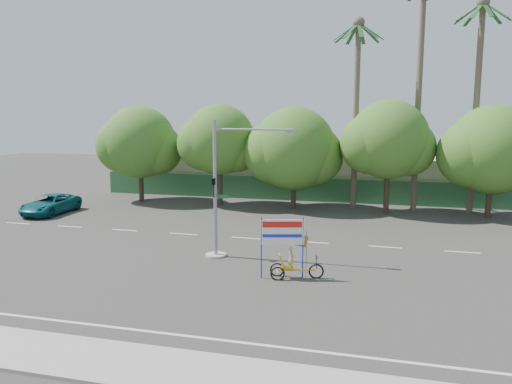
# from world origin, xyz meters

# --- Properties ---
(ground) EXTENTS (120.00, 120.00, 0.00)m
(ground) POSITION_xyz_m (0.00, 0.00, 0.00)
(ground) COLOR #33302D
(ground) RESTS_ON ground
(sidewalk_near) EXTENTS (50.00, 2.40, 0.12)m
(sidewalk_near) POSITION_xyz_m (0.00, -7.50, 0.06)
(sidewalk_near) COLOR gray
(sidewalk_near) RESTS_ON ground
(fence) EXTENTS (38.00, 0.08, 2.00)m
(fence) POSITION_xyz_m (0.00, 21.50, 1.00)
(fence) COLOR #336B3D
(fence) RESTS_ON ground
(building_left) EXTENTS (12.00, 8.00, 4.00)m
(building_left) POSITION_xyz_m (-10.00, 26.00, 2.00)
(building_left) COLOR beige
(building_left) RESTS_ON ground
(building_right) EXTENTS (14.00, 8.00, 3.60)m
(building_right) POSITION_xyz_m (8.00, 26.00, 1.80)
(building_right) COLOR beige
(building_right) RESTS_ON ground
(tree_far_left) EXTENTS (7.14, 6.00, 7.96)m
(tree_far_left) POSITION_xyz_m (-14.05, 18.00, 4.76)
(tree_far_left) COLOR #473828
(tree_far_left) RESTS_ON ground
(tree_left) EXTENTS (6.66, 5.60, 8.07)m
(tree_left) POSITION_xyz_m (-7.05, 18.00, 5.06)
(tree_left) COLOR #473828
(tree_left) RESTS_ON ground
(tree_center) EXTENTS (7.62, 6.40, 7.85)m
(tree_center) POSITION_xyz_m (-1.05, 18.00, 4.47)
(tree_center) COLOR #473828
(tree_center) RESTS_ON ground
(tree_right) EXTENTS (6.90, 5.80, 8.36)m
(tree_right) POSITION_xyz_m (5.95, 18.00, 5.24)
(tree_right) COLOR #473828
(tree_right) RESTS_ON ground
(tree_far_right) EXTENTS (7.38, 6.20, 7.94)m
(tree_far_right) POSITION_xyz_m (12.95, 18.00, 4.64)
(tree_far_right) COLOR #473828
(tree_far_right) RESTS_ON ground
(palm_tall) EXTENTS (3.73, 3.79, 17.45)m
(palm_tall) POSITION_xyz_m (8.00, 19.50, 10.46)
(palm_tall) COLOR #70604C
(palm_tall) RESTS_ON ground
(palm_mid) EXTENTS (3.73, 3.79, 15.45)m
(palm_mid) POSITION_xyz_m (12.00, 19.50, 9.40)
(palm_mid) COLOR #70604C
(palm_mid) RESTS_ON ground
(palm_short) EXTENTS (3.73, 3.79, 14.45)m
(palm_short) POSITION_xyz_m (3.50, 19.50, 8.86)
(palm_short) COLOR #70604C
(palm_short) RESTS_ON ground
(traffic_signal) EXTENTS (4.72, 1.10, 7.00)m
(traffic_signal) POSITION_xyz_m (-2.20, 3.98, 2.92)
(traffic_signal) COLOR gray
(traffic_signal) RESTS_ON ground
(trike_billboard) EXTENTS (2.79, 1.06, 2.82)m
(trike_billboard) POSITION_xyz_m (1.79, 1.50, 1.13)
(trike_billboard) COLOR black
(trike_billboard) RESTS_ON ground
(pickup_truck) EXTENTS (2.43, 5.14, 1.42)m
(pickup_truck) POSITION_xyz_m (-17.98, 11.42, 0.71)
(pickup_truck) COLOR #0D5B60
(pickup_truck) RESTS_ON ground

